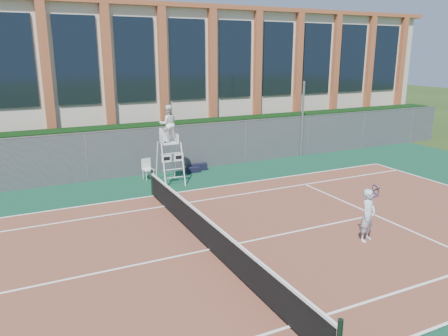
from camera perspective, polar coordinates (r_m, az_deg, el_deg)
name	(u,v)px	position (r m, az deg, el deg)	size (l,w,h in m)	color
ground	(210,250)	(12.96, -1.89, -10.71)	(120.00, 120.00, 0.00)	#233814
apron	(196,238)	(13.79, -3.61, -9.07)	(36.00, 20.00, 0.01)	#0D3C2C
tennis_court	(210,250)	(12.95, -1.89, -10.63)	(23.77, 10.97, 0.02)	brown
tennis_net	(209,233)	(12.74, -1.91, -8.53)	(0.10, 11.30, 1.10)	black
fence	(131,153)	(20.55, -12.01, 1.90)	(40.00, 0.06, 2.20)	#595E60
hedge	(125,148)	(21.69, -12.80, 2.53)	(40.00, 1.40, 2.20)	black
building	(92,76)	(29.06, -16.90, 11.37)	(45.00, 10.60, 8.22)	beige
steel_pole	(302,120)	(24.29, 10.20, 6.25)	(0.12, 0.12, 4.11)	#9EA0A5
umpire_chair	(168,126)	(18.96, -7.28, 5.47)	(0.97, 1.49, 3.48)	white
plastic_chair	(147,167)	(20.05, -10.01, 0.11)	(0.50, 0.50, 0.95)	silver
sports_bag_near	(199,167)	(21.38, -3.29, 0.15)	(0.78, 0.31, 0.33)	black
sports_bag_far	(193,170)	(21.00, -4.05, -0.25)	(0.63, 0.27, 0.25)	black
tennis_player	(368,215)	(13.91, 18.29, -5.85)	(0.97, 0.72, 1.65)	silver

